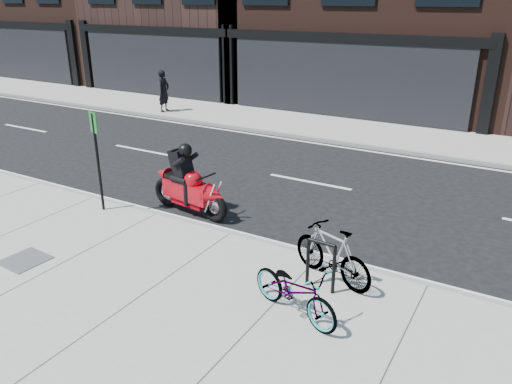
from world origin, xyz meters
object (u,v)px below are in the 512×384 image
Objects in this scene: bicycle_front at (295,290)px; utility_grate at (25,260)px; sign_post at (97,153)px; motorcycle at (192,187)px; bicycle_rear at (332,254)px; bike_rack at (321,261)px; pedestrian at (164,91)px.

bicycle_front is 2.23× the size of utility_grate.
sign_post reaches higher than bicycle_front.
sign_post reaches higher than motorcycle.
utility_grate is 2.87m from sign_post.
utility_grate is at bearing -46.55° from bicycle_rear.
bike_rack is 0.39× the size of sign_post.
bike_rack is 0.88m from bicycle_front.
motorcycle reaches higher than bicycle_rear.
motorcycle is 10.96m from pedestrian.
bike_rack is 1.19× the size of utility_grate.
sign_post is at bearing 102.13° from utility_grate.
bicycle_front is at bearing 1.41° from sign_post.
bicycle_front is 5.88m from sign_post.
pedestrian is 10.73m from sign_post.
bicycle_rear is at bearing 82.08° from bike_rack.
bike_rack is at bearing 15.48° from bicycle_front.
bicycle_rear is at bearing -11.04° from motorcycle.
bike_rack is 0.37m from bicycle_rear.
bicycle_rear is at bearing 23.33° from utility_grate.
bicycle_rear is 0.75× the size of motorcycle.
motorcycle is at bearing 47.34° from sign_post.
pedestrian is 0.77× the size of sign_post.
pedestrian is at bearing 65.31° from bicycle_front.
bicycle_rear is (0.09, 1.25, 0.07)m from bicycle_front.
sign_post is (-5.71, 0.24, 0.85)m from bicycle_rear.
pedestrian is 2.33× the size of utility_grate.
bicycle_rear is 5.78m from sign_post.
sign_post reaches higher than utility_grate.
bike_rack is at bearing -136.93° from pedestrian.
bicycle_front is at bearing 10.96° from utility_grate.
bicycle_front is 15.49m from pedestrian.
sign_post is at bearing -154.30° from pedestrian.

